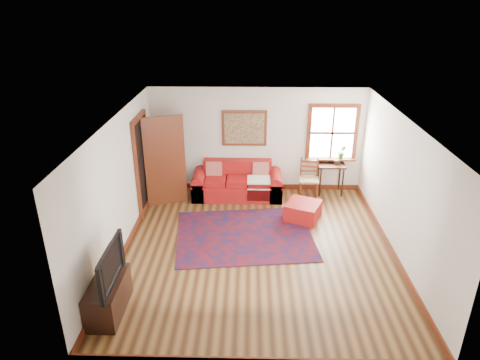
{
  "coord_description": "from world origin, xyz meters",
  "views": [
    {
      "loc": [
        -0.17,
        -6.87,
        4.44
      ],
      "look_at": [
        -0.35,
        0.6,
        1.16
      ],
      "focal_mm": 32.0,
      "sensor_mm": 36.0,
      "label": 1
    }
  ],
  "objects_px": {
    "red_leather_sofa": "(237,185)",
    "ladder_back_chair": "(309,177)",
    "red_ottoman": "(303,211)",
    "side_table": "(331,169)",
    "media_cabinet": "(108,297)"
  },
  "relations": [
    {
      "from": "side_table",
      "to": "ladder_back_chair",
      "type": "xyz_separation_m",
      "value": [
        -0.54,
        -0.22,
        -0.11
      ]
    },
    {
      "from": "red_leather_sofa",
      "to": "ladder_back_chair",
      "type": "height_order",
      "value": "ladder_back_chair"
    },
    {
      "from": "media_cabinet",
      "to": "red_leather_sofa",
      "type": "bearing_deg",
      "value": 66.23
    },
    {
      "from": "red_ottoman",
      "to": "red_leather_sofa",
      "type": "bearing_deg",
      "value": 165.25
    },
    {
      "from": "side_table",
      "to": "ladder_back_chair",
      "type": "bearing_deg",
      "value": -157.52
    },
    {
      "from": "red_leather_sofa",
      "to": "side_table",
      "type": "bearing_deg",
      "value": 4.84
    },
    {
      "from": "side_table",
      "to": "ladder_back_chair",
      "type": "height_order",
      "value": "ladder_back_chair"
    },
    {
      "from": "media_cabinet",
      "to": "side_table",
      "type": "bearing_deg",
      "value": 46.94
    },
    {
      "from": "red_ottoman",
      "to": "ladder_back_chair",
      "type": "distance_m",
      "value": 1.17
    },
    {
      "from": "red_leather_sofa",
      "to": "media_cabinet",
      "type": "distance_m",
      "value": 4.49
    },
    {
      "from": "red_leather_sofa",
      "to": "side_table",
      "type": "distance_m",
      "value": 2.24
    },
    {
      "from": "red_ottoman",
      "to": "side_table",
      "type": "distance_m",
      "value": 1.59
    },
    {
      "from": "side_table",
      "to": "ladder_back_chair",
      "type": "relative_size",
      "value": 0.79
    },
    {
      "from": "red_leather_sofa",
      "to": "ladder_back_chair",
      "type": "relative_size",
      "value": 2.21
    },
    {
      "from": "red_leather_sofa",
      "to": "red_ottoman",
      "type": "distance_m",
      "value": 1.82
    }
  ]
}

